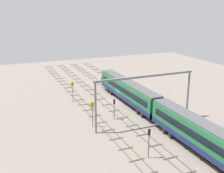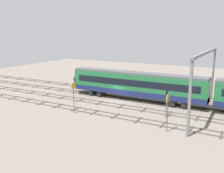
{
  "view_description": "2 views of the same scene",
  "coord_description": "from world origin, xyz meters",
  "px_view_note": "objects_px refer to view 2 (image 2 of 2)",
  "views": [
    {
      "loc": [
        -54.44,
        23.46,
        20.69
      ],
      "look_at": [
        -0.05,
        0.35,
        3.38
      ],
      "focal_mm": 44.58,
      "sensor_mm": 36.0,
      "label": 1
    },
    {
      "loc": [
        -19.54,
        37.21,
        11.78
      ],
      "look_at": [
        0.79,
        0.23,
        2.6
      ],
      "focal_mm": 40.65,
      "sensor_mm": 36.0,
      "label": 2
    }
  ],
  "objects_px": {
    "relay_cabinet": "(95,82)",
    "overhead_gantry": "(205,67)",
    "speed_sign_mid_trackside": "(168,107)",
    "signal_light_trackside_departure": "(167,99)",
    "train": "(208,93)",
    "speed_sign_near_foreground": "(73,93)"
  },
  "relations": [
    {
      "from": "speed_sign_mid_trackside",
      "to": "relay_cabinet",
      "type": "xyz_separation_m",
      "value": [
        21.99,
        -18.52,
        -2.42
      ]
    },
    {
      "from": "train",
      "to": "relay_cabinet",
      "type": "xyz_separation_m",
      "value": [
        24.85,
        -7.23,
        -1.94
      ]
    },
    {
      "from": "overhead_gantry",
      "to": "speed_sign_near_foreground",
      "type": "distance_m",
      "value": 19.08
    },
    {
      "from": "train",
      "to": "relay_cabinet",
      "type": "bearing_deg",
      "value": -16.23
    },
    {
      "from": "train",
      "to": "speed_sign_near_foreground",
      "type": "bearing_deg",
      "value": 33.1
    },
    {
      "from": "overhead_gantry",
      "to": "speed_sign_near_foreground",
      "type": "bearing_deg",
      "value": 27.84
    },
    {
      "from": "speed_sign_mid_trackside",
      "to": "signal_light_trackside_departure",
      "type": "relative_size",
      "value": 1.16
    },
    {
      "from": "train",
      "to": "speed_sign_mid_trackside",
      "type": "distance_m",
      "value": 11.65
    },
    {
      "from": "train",
      "to": "speed_sign_near_foreground",
      "type": "xyz_separation_m",
      "value": [
        16.87,
        11.0,
        0.4
      ]
    },
    {
      "from": "train",
      "to": "speed_sign_mid_trackside",
      "type": "relative_size",
      "value": 10.85
    },
    {
      "from": "train",
      "to": "overhead_gantry",
      "type": "relative_size",
      "value": 2.63
    },
    {
      "from": "overhead_gantry",
      "to": "signal_light_trackside_departure",
      "type": "height_order",
      "value": "overhead_gantry"
    },
    {
      "from": "overhead_gantry",
      "to": "speed_sign_mid_trackside",
      "type": "height_order",
      "value": "overhead_gantry"
    },
    {
      "from": "speed_sign_mid_trackside",
      "to": "relay_cabinet",
      "type": "bearing_deg",
      "value": -40.1
    },
    {
      "from": "signal_light_trackside_departure",
      "to": "speed_sign_mid_trackside",
      "type": "bearing_deg",
      "value": 108.06
    },
    {
      "from": "speed_sign_near_foreground",
      "to": "signal_light_trackside_departure",
      "type": "distance_m",
      "value": 13.25
    },
    {
      "from": "overhead_gantry",
      "to": "relay_cabinet",
      "type": "bearing_deg",
      "value": -21.18
    },
    {
      "from": "relay_cabinet",
      "to": "train",
      "type": "bearing_deg",
      "value": 163.77
    },
    {
      "from": "relay_cabinet",
      "to": "overhead_gantry",
      "type": "bearing_deg",
      "value": 158.82
    },
    {
      "from": "speed_sign_mid_trackside",
      "to": "overhead_gantry",
      "type": "bearing_deg",
      "value": -105.63
    },
    {
      "from": "overhead_gantry",
      "to": "signal_light_trackside_departure",
      "type": "distance_m",
      "value": 7.21
    },
    {
      "from": "train",
      "to": "overhead_gantry",
      "type": "height_order",
      "value": "overhead_gantry"
    }
  ]
}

